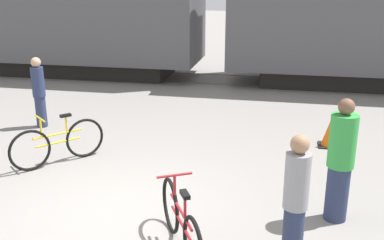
{
  "coord_description": "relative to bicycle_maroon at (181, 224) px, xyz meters",
  "views": [
    {
      "loc": [
        2.21,
        -5.51,
        3.32
      ],
      "look_at": [
        0.85,
        1.25,
        1.1
      ],
      "focal_mm": 42.0,
      "sensor_mm": 36.0,
      "label": 1
    }
  ],
  "objects": [
    {
      "name": "person_in_green",
      "position": [
        1.98,
        1.22,
        0.49
      ],
      "size": [
        0.37,
        0.37,
        1.78
      ],
      "rotation": [
        0.0,
        0.0,
        0.52
      ],
      "color": "#283351",
      "rests_on": "ground_plane"
    },
    {
      "name": "person_in_navy",
      "position": [
        -4.23,
        4.19,
        0.43
      ],
      "size": [
        0.28,
        0.28,
        1.61
      ],
      "rotation": [
        0.0,
        0.0,
        0.14
      ],
      "color": "#283351",
      "rests_on": "ground_plane"
    },
    {
      "name": "bicycle_maroon",
      "position": [
        0.0,
        0.0,
        0.0
      ],
      "size": [
        0.9,
        1.61,
        0.94
      ],
      "color": "black",
      "rests_on": "ground_plane"
    },
    {
      "name": "rail_far",
      "position": [
        -1.11,
        10.63,
        -0.39
      ],
      "size": [
        39.18,
        0.07,
        0.01
      ],
      "primitive_type": "cube",
      "color": "#4C4238",
      "rests_on": "ground_plane"
    },
    {
      "name": "person_in_grey",
      "position": [
        1.36,
        0.09,
        0.43
      ],
      "size": [
        0.3,
        0.3,
        1.63
      ],
      "rotation": [
        0.0,
        0.0,
        2.96
      ],
      "color": "#283351",
      "rests_on": "ground_plane"
    },
    {
      "name": "traffic_cone",
      "position": [
        2.14,
        4.19,
        -0.14
      ],
      "size": [
        0.4,
        0.4,
        0.55
      ],
      "color": "black",
      "rests_on": "ground_plane"
    },
    {
      "name": "bicycle_yellow",
      "position": [
        -2.83,
        2.29,
        0.0
      ],
      "size": [
        1.21,
        1.4,
        0.95
      ],
      "color": "black",
      "rests_on": "ground_plane"
    },
    {
      "name": "ground_plane",
      "position": [
        -1.11,
        0.75,
        -0.4
      ],
      "size": [
        80.0,
        80.0,
        0.0
      ],
      "primitive_type": "plane",
      "color": "gray"
    },
    {
      "name": "rail_near",
      "position": [
        -1.11,
        9.2,
        -0.39
      ],
      "size": [
        39.18,
        0.07,
        0.01
      ],
      "primitive_type": "cube",
      "color": "#4C4238",
      "rests_on": "ground_plane"
    }
  ]
}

